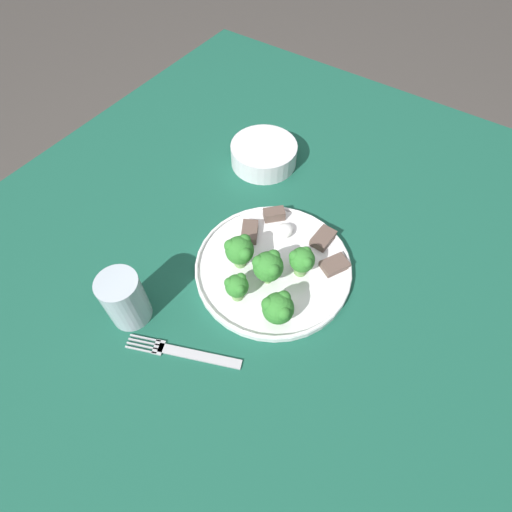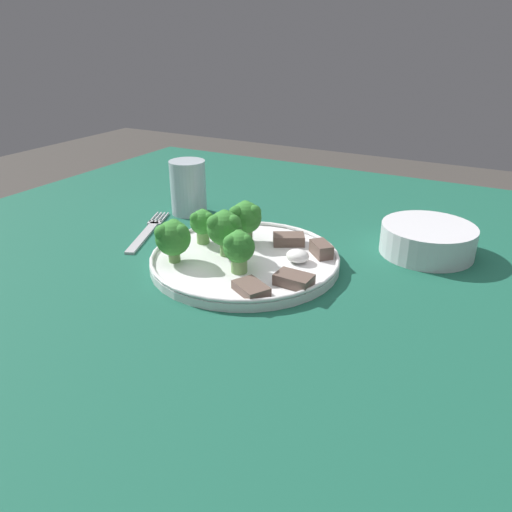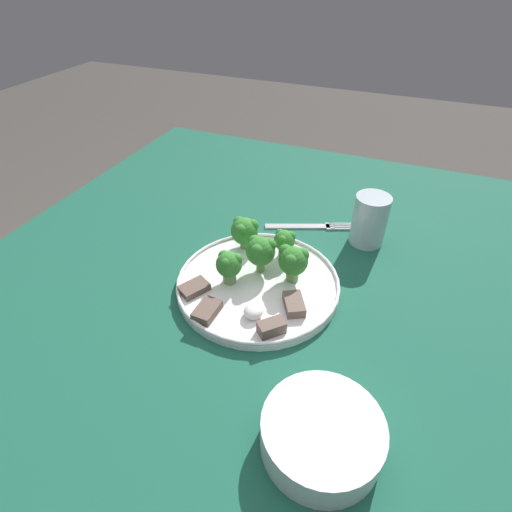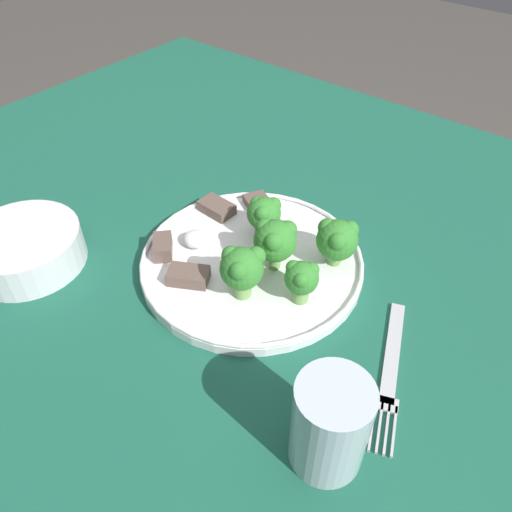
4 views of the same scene
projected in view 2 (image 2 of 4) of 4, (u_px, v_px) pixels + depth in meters
The scene contains 15 objects.
table at pixel (272, 312), 0.79m from camera, with size 1.25×1.13×0.77m.
dinner_plate at pixel (245, 259), 0.73m from camera, with size 0.28×0.28×0.02m.
fork at pixel (148, 232), 0.85m from camera, with size 0.09×0.18×0.00m.
cream_bowl at pixel (427, 240), 0.77m from camera, with size 0.14×0.14×0.05m.
drinking_glass at pixel (188, 190), 0.93m from camera, with size 0.07×0.07×0.10m.
broccoli_floret_near_rim_left at pixel (246, 217), 0.77m from camera, with size 0.05×0.05×0.07m.
broccoli_floret_center_left at pixel (239, 247), 0.67m from camera, with size 0.04×0.04×0.06m.
broccoli_floret_back_left at pixel (224, 227), 0.72m from camera, with size 0.05×0.05×0.07m.
broccoli_floret_front_left at pixel (202, 223), 0.77m from camera, with size 0.04×0.04×0.05m.
broccoli_floret_center_back at pixel (173, 237), 0.70m from camera, with size 0.05×0.05×0.06m.
meat_slice_front_slice at pixel (289, 239), 0.77m from camera, with size 0.06×0.05×0.02m.
meat_slice_middle_slice at pixel (321, 249), 0.74m from camera, with size 0.04×0.04×0.02m.
meat_slice_rear_slice at pixel (294, 280), 0.65m from camera, with size 0.05×0.03×0.02m.
meat_slice_edge_slice at pixel (251, 288), 0.63m from camera, with size 0.06×0.05×0.01m.
sauce_dollop at pixel (297, 256), 0.71m from camera, with size 0.03×0.03×0.02m.
Camera 2 is at (0.31, -0.61, 1.09)m, focal length 35.00 mm.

